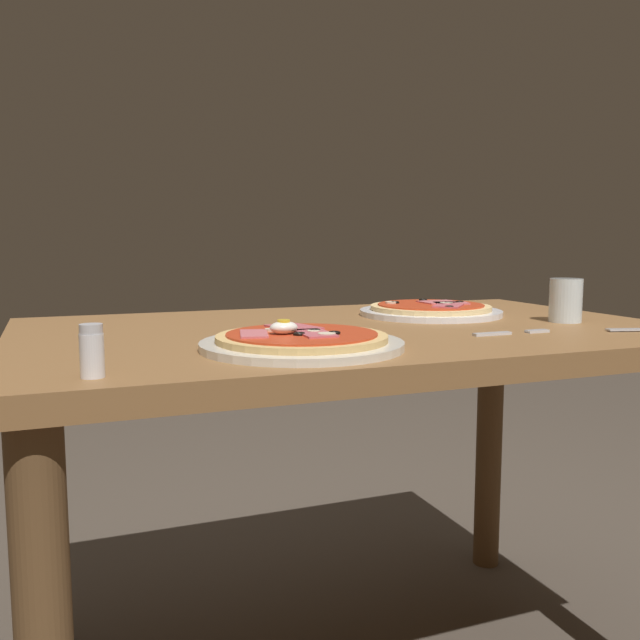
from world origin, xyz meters
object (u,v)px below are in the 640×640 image
at_px(pizza_foreground, 302,341).
at_px(pizza_across_left, 431,310).
at_px(water_glass_near, 566,303).
at_px(salt_shaker, 92,351).
at_px(fork, 505,333).
at_px(dining_table, 351,385).

xyz_separation_m(pizza_foreground, pizza_across_left, (0.42, 0.33, -0.00)).
relative_size(water_glass_near, salt_shaker, 1.33).
bearing_deg(water_glass_near, fork, -154.60).
bearing_deg(water_glass_near, pizza_across_left, 133.29).
distance_m(pizza_across_left, fork, 0.31).
distance_m(pizza_across_left, salt_shaker, 0.86).
relative_size(pizza_across_left, fork, 2.00).
relative_size(pizza_foreground, fork, 2.03).
bearing_deg(pizza_across_left, salt_shaker, -149.24).
xyz_separation_m(dining_table, fork, (0.21, -0.20, 0.12)).
bearing_deg(pizza_foreground, dining_table, 49.59).
xyz_separation_m(fork, salt_shaker, (-0.71, -0.13, 0.03)).
relative_size(dining_table, salt_shaker, 18.68).
bearing_deg(salt_shaker, pizza_across_left, 30.76).
bearing_deg(salt_shaker, water_glass_near, 14.07).
bearing_deg(fork, pizza_across_left, 84.34).
relative_size(water_glass_near, fork, 0.57).
distance_m(dining_table, pizza_across_left, 0.30).
bearing_deg(pizza_foreground, salt_shaker, -160.40).
bearing_deg(pizza_across_left, water_glass_near, -46.71).
xyz_separation_m(pizza_across_left, water_glass_near, (0.19, -0.21, 0.03)).
bearing_deg(dining_table, pizza_across_left, 25.66).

